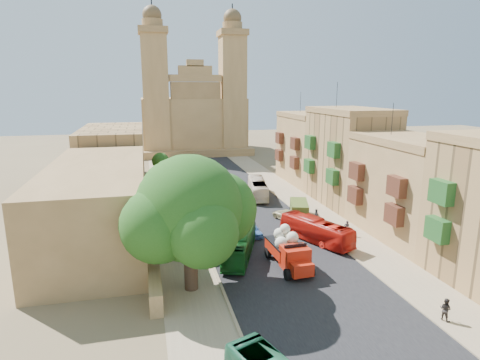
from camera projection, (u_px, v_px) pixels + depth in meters
name	position (u px, v px, depth m)	size (l,w,h in m)	color
ground	(315.00, 299.00, 32.20)	(260.00, 260.00, 0.00)	brown
road_surface	(234.00, 200.00, 60.63)	(14.00, 140.00, 0.01)	black
sidewalk_east	(293.00, 196.00, 62.79)	(5.00, 140.00, 0.01)	#927E5F
sidewalk_west	(170.00, 204.00, 58.47)	(5.00, 140.00, 0.01)	#927E5F
kerb_east	(278.00, 197.00, 62.21)	(0.25, 140.00, 0.12)	#927E5F
kerb_west	(188.00, 203.00, 59.03)	(0.25, 140.00, 0.12)	#927E5F
townhouse_b	(409.00, 187.00, 44.99)	(9.00, 14.00, 14.90)	#9C7646
townhouse_c	(349.00, 156.00, 57.98)	(9.00, 14.00, 17.40)	#A67D4B
townhouse_d	(310.00, 148.00, 71.41)	(9.00, 14.00, 15.90)	#9C7646
west_wall	(151.00, 221.00, 48.11)	(1.00, 40.00, 1.80)	#9C7646
west_building_low	(99.00, 202.00, 44.22)	(10.00, 28.00, 8.40)	olive
west_building_mid	(114.00, 157.00, 68.69)	(10.00, 22.00, 10.00)	#A67D4B
church	(193.00, 116.00, 104.58)	(28.00, 22.50, 36.30)	#9C7646
ficus_tree	(190.00, 212.00, 32.35)	(11.45, 10.54, 11.45)	#3C291E
street_tree_a	(176.00, 220.00, 40.51)	(3.42, 3.42, 5.25)	#3C291E
street_tree_b	(169.00, 191.00, 51.90)	(3.36, 3.36, 5.17)	#3C291E
street_tree_c	(164.00, 176.00, 63.38)	(2.88, 2.88, 4.43)	#3C291E
street_tree_d	(160.00, 161.00, 74.69)	(3.16, 3.16, 4.86)	#3C291E
red_truck	(289.00, 250.00, 37.59)	(2.93, 6.81, 3.91)	#B7200E
olive_pickup	(299.00, 210.00, 52.41)	(3.58, 5.38, 2.05)	#4A5D23
bus_green_north	(240.00, 244.00, 39.96)	(2.21, 9.44, 2.63)	#105018
bus_red_east	(316.00, 230.00, 43.94)	(2.17, 9.28, 2.58)	red
bus_cream_east	(258.00, 188.00, 62.04)	(2.32, 9.92, 2.76)	beige
car_blue_a	(251.00, 229.00, 45.94)	(1.68, 4.19, 1.43)	#4472B9
car_white_a	(207.00, 204.00, 56.20)	(1.51, 4.33, 1.43)	white
car_cream	(288.00, 215.00, 51.28)	(2.22, 4.80, 1.34)	tan
car_dkblue	(188.00, 174.00, 76.48)	(1.72, 4.23, 1.23)	#111555
car_white_b	(240.00, 183.00, 69.20)	(1.36, 3.37, 1.15)	white
car_blue_b	(185.00, 164.00, 86.75)	(1.23, 3.53, 1.16)	teal
pedestrian_a	(347.00, 228.00, 45.96)	(0.63, 0.41, 1.72)	#262028
pedestrian_b	(445.00, 309.00, 29.03)	(0.84, 0.65, 1.72)	#312B28
pedestrian_c	(316.00, 217.00, 49.61)	(1.16, 0.48, 1.98)	#3D3E3E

